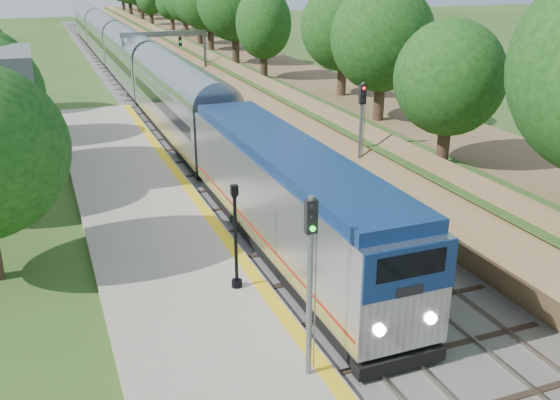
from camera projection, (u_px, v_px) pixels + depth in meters
name	position (u px, v px, depth m)	size (l,w,h in m)	color
trackbed	(154.00, 86.00, 66.42)	(9.50, 170.00, 0.28)	#4C4944
platform	(179.00, 279.00, 25.64)	(6.40, 68.00, 0.38)	gray
yellow_stripe	(245.00, 263.00, 26.54)	(0.55, 68.00, 0.01)	gold
embankment	(228.00, 64.00, 68.60)	(10.64, 170.00, 11.70)	brown
signal_gantry	(165.00, 46.00, 60.53)	(8.40, 0.38, 6.20)	slate
trees_behind_platform	(8.00, 162.00, 26.12)	(7.82, 53.32, 7.21)	#332316
train	(132.00, 64.00, 65.10)	(3.26, 108.18, 4.79)	black
lamppost_far	(236.00, 243.00, 23.97)	(0.42, 0.42, 4.25)	black
signal_platform	(310.00, 269.00, 18.17)	(0.35, 0.27, 5.90)	slate
signal_farside	(361.00, 129.00, 33.25)	(0.35, 0.28, 6.44)	slate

